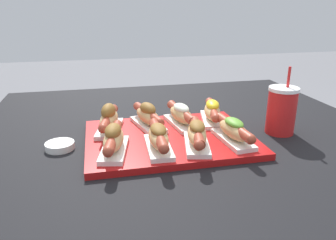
% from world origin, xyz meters
% --- Properties ---
extents(patio_table, '(1.25, 1.19, 0.73)m').
position_xyz_m(patio_table, '(0.00, 0.00, 0.36)').
color(patio_table, black).
rests_on(patio_table, ground_plane).
extents(serving_tray, '(0.47, 0.35, 0.02)m').
position_xyz_m(serving_tray, '(-0.05, -0.08, 0.74)').
color(serving_tray, '#B71414').
rests_on(serving_tray, patio_table).
extents(hot_dog_0, '(0.09, 0.20, 0.07)m').
position_xyz_m(hot_dog_0, '(-0.21, -0.15, 0.78)').
color(hot_dog_0, white).
rests_on(hot_dog_0, serving_tray).
extents(hot_dog_1, '(0.07, 0.20, 0.07)m').
position_xyz_m(hot_dog_1, '(-0.10, -0.16, 0.78)').
color(hot_dog_1, white).
rests_on(hot_dog_1, serving_tray).
extents(hot_dog_2, '(0.09, 0.20, 0.07)m').
position_xyz_m(hot_dog_2, '(-0.00, -0.16, 0.78)').
color(hot_dog_2, white).
rests_on(hot_dog_2, serving_tray).
extents(hot_dog_3, '(0.07, 0.20, 0.06)m').
position_xyz_m(hot_dog_3, '(0.11, -0.15, 0.78)').
color(hot_dog_3, white).
rests_on(hot_dog_3, serving_tray).
extents(hot_dog_4, '(0.09, 0.20, 0.08)m').
position_xyz_m(hot_dog_4, '(-0.22, -0.00, 0.78)').
color(hot_dog_4, white).
rests_on(hot_dog_4, serving_tray).
extents(hot_dog_5, '(0.10, 0.19, 0.07)m').
position_xyz_m(hot_dog_5, '(-0.10, 0.01, 0.78)').
color(hot_dog_5, white).
rests_on(hot_dog_5, serving_tray).
extents(hot_dog_6, '(0.08, 0.20, 0.07)m').
position_xyz_m(hot_dog_6, '(0.00, 0.00, 0.78)').
color(hot_dog_6, white).
rests_on(hot_dog_6, serving_tray).
extents(hot_dog_7, '(0.09, 0.20, 0.07)m').
position_xyz_m(hot_dog_7, '(0.10, 0.01, 0.78)').
color(hot_dog_7, white).
rests_on(hot_dog_7, serving_tray).
extents(sauce_bowl, '(0.08, 0.08, 0.02)m').
position_xyz_m(sauce_bowl, '(-0.35, -0.06, 0.74)').
color(sauce_bowl, white).
rests_on(sauce_bowl, patio_table).
extents(drink_cup, '(0.09, 0.09, 0.20)m').
position_xyz_m(drink_cup, '(0.29, -0.08, 0.80)').
color(drink_cup, red).
rests_on(drink_cup, patio_table).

